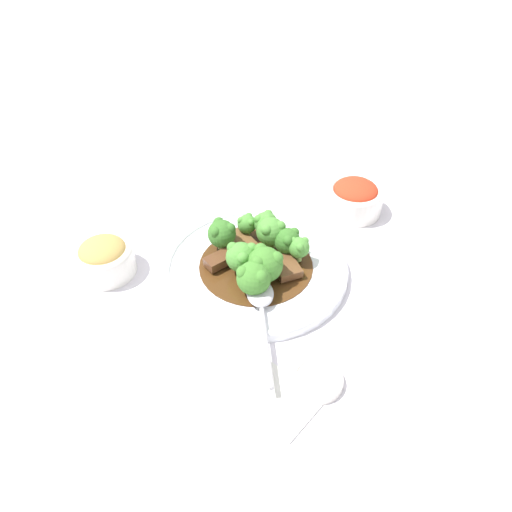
{
  "coord_description": "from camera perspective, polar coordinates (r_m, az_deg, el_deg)",
  "views": [
    {
      "loc": [
        -0.29,
        0.5,
        0.55
      ],
      "look_at": [
        0.0,
        0.0,
        0.03
      ],
      "focal_mm": 35.0,
      "sensor_mm": 36.0,
      "label": 1
    }
  ],
  "objects": [
    {
      "name": "broccoli_floret_6",
      "position": [
        0.75,
        -1.73,
        -0.05
      ],
      "size": [
        0.05,
        0.05,
        0.05
      ],
      "color": "#8EB756",
      "rests_on": "main_plate"
    },
    {
      "name": "broccoli_floret_2",
      "position": [
        0.79,
        1.73,
        2.86
      ],
      "size": [
        0.05,
        0.05,
        0.05
      ],
      "color": "#7FA84C",
      "rests_on": "main_plate"
    },
    {
      "name": "broccoli_floret_1",
      "position": [
        0.72,
        -0.26,
        -2.44
      ],
      "size": [
        0.05,
        0.05,
        0.05
      ],
      "color": "#7FA84C",
      "rests_on": "main_plate"
    },
    {
      "name": "beef_strip_3",
      "position": [
        0.82,
        -1.65,
        1.64
      ],
      "size": [
        0.07,
        0.06,
        0.01
      ],
      "color": "brown",
      "rests_on": "main_plate"
    },
    {
      "name": "ground_plane",
      "position": [
        0.8,
        0.0,
        -1.83
      ],
      "size": [
        4.0,
        4.0,
        0.0
      ],
      "primitive_type": "plane",
      "color": "silver"
    },
    {
      "name": "broccoli_floret_4",
      "position": [
        0.82,
        -1.04,
        3.71
      ],
      "size": [
        0.03,
        0.03,
        0.04
      ],
      "color": "#8EB756",
      "rests_on": "main_plate"
    },
    {
      "name": "beef_strip_2",
      "position": [
        0.78,
        -3.57,
        -0.15
      ],
      "size": [
        0.05,
        0.07,
        0.01
      ],
      "color": "#56331E",
      "rests_on": "main_plate"
    },
    {
      "name": "beef_strip_1",
      "position": [
        0.77,
        3.31,
        -1.11
      ],
      "size": [
        0.07,
        0.06,
        0.01
      ],
      "color": "brown",
      "rests_on": "main_plate"
    },
    {
      "name": "broccoli_floret_5",
      "position": [
        0.74,
        1.01,
        -0.9
      ],
      "size": [
        0.05,
        0.05,
        0.06
      ],
      "color": "#7FA84C",
      "rests_on": "main_plate"
    },
    {
      "name": "beef_strip_0",
      "position": [
        0.78,
        0.54,
        -0.58
      ],
      "size": [
        0.08,
        0.03,
        0.01
      ],
      "color": "brown",
      "rests_on": "main_plate"
    },
    {
      "name": "side_bowl_kimchi",
      "position": [
        0.92,
        11.19,
        6.6
      ],
      "size": [
        0.1,
        0.1,
        0.06
      ],
      "color": "white",
      "rests_on": "ground_plane"
    },
    {
      "name": "broccoli_floret_3",
      "position": [
        0.79,
        3.57,
        1.8
      ],
      "size": [
        0.04,
        0.04,
        0.05
      ],
      "color": "#7FA84C",
      "rests_on": "main_plate"
    },
    {
      "name": "main_plate",
      "position": [
        0.79,
        0.0,
        -1.3
      ],
      "size": [
        0.29,
        0.29,
        0.02
      ],
      "color": "white",
      "rests_on": "ground_plane"
    },
    {
      "name": "broccoli_floret_7",
      "position": [
        0.81,
        1.13,
        3.76
      ],
      "size": [
        0.04,
        0.04,
        0.05
      ],
      "color": "#7FA84C",
      "rests_on": "main_plate"
    },
    {
      "name": "sauce_dish",
      "position": [
        0.66,
        7.05,
        -13.84
      ],
      "size": [
        0.07,
        0.07,
        0.01
      ],
      "color": "white",
      "rests_on": "ground_plane"
    },
    {
      "name": "broccoli_floret_8",
      "position": [
        0.8,
        -3.93,
        2.62
      ],
      "size": [
        0.05,
        0.05,
        0.05
      ],
      "color": "#8EB756",
      "rests_on": "main_plate"
    },
    {
      "name": "serving_spoon",
      "position": [
        0.72,
        0.58,
        -5.19
      ],
      "size": [
        0.13,
        0.17,
        0.01
      ],
      "color": "#B7B7BC",
      "rests_on": "main_plate"
    },
    {
      "name": "paper_napkin",
      "position": [
        0.65,
        1.78,
        -15.39
      ],
      "size": [
        0.13,
        0.1,
        0.01
      ],
      "color": "silver",
      "rests_on": "ground_plane"
    },
    {
      "name": "side_bowl_appetizer",
      "position": [
        0.81,
        -16.97,
        -0.15
      ],
      "size": [
        0.09,
        0.09,
        0.06
      ],
      "color": "white",
      "rests_on": "ground_plane"
    },
    {
      "name": "broccoli_floret_0",
      "position": [
        0.77,
        4.94,
        1.0
      ],
      "size": [
        0.03,
        0.03,
        0.04
      ],
      "color": "#8EB756",
      "rests_on": "main_plate"
    }
  ]
}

